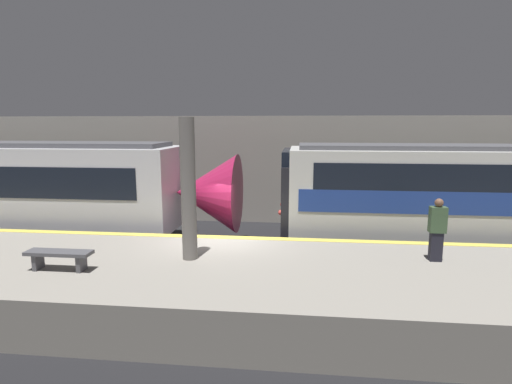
% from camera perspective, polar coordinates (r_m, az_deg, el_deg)
% --- Properties ---
extents(ground_plane, '(120.00, 120.00, 0.00)m').
position_cam_1_polar(ground_plane, '(12.37, -4.59, -11.20)').
color(ground_plane, black).
extents(platform, '(40.00, 4.81, 1.12)m').
position_cam_1_polar(platform, '(9.98, -7.28, -13.06)').
color(platform, gray).
rests_on(platform, ground).
extents(station_rear_barrier, '(50.00, 0.15, 4.77)m').
position_cam_1_polar(station_rear_barrier, '(17.93, -0.91, 3.18)').
color(station_rear_barrier, '#9E998E').
rests_on(station_rear_barrier, ground).
extents(support_pillar_near, '(0.37, 0.37, 3.46)m').
position_cam_1_polar(support_pillar_near, '(9.75, -9.64, 0.31)').
color(support_pillar_near, slate).
rests_on(support_pillar_near, platform).
extents(train_boxy, '(14.78, 3.02, 3.75)m').
position_cam_1_polar(train_boxy, '(15.34, 32.43, -1.11)').
color(train_boxy, black).
rests_on(train_boxy, ground).
extents(person_waiting, '(0.38, 0.24, 1.54)m').
position_cam_1_polar(person_waiting, '(10.58, 24.45, -4.79)').
color(person_waiting, black).
rests_on(person_waiting, platform).
extents(platform_bench, '(1.50, 0.40, 0.45)m').
position_cam_1_polar(platform_bench, '(10.20, -26.31, -8.17)').
color(platform_bench, '#4C4C51').
rests_on(platform_bench, platform).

